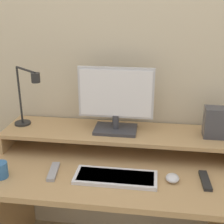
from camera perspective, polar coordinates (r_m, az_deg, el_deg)
name	(u,v)px	position (r m, az deg, el deg)	size (l,w,h in m)	color
wall_back	(120,50)	(1.82, 1.49, 11.26)	(6.00, 0.05, 2.50)	beige
desk	(111,197)	(1.77, -0.16, -15.27)	(1.27, 0.67, 0.71)	tan
monitor_shelf	(116,134)	(1.78, 0.67, -3.96)	(1.27, 0.30, 0.12)	tan
monitor	(116,100)	(1.70, 0.72, 2.25)	(0.41, 0.16, 0.37)	#38383D
desk_lamp	(27,98)	(1.80, -15.30, 2.52)	(0.23, 0.19, 0.35)	black
router_dock	(217,123)	(1.76, 18.68, -1.85)	(0.14, 0.09, 0.17)	#3D3D42
keyboard	(116,177)	(1.55, 0.67, -11.84)	(0.40, 0.16, 0.02)	silver
mouse	(172,178)	(1.56, 10.99, -11.76)	(0.07, 0.08, 0.03)	silver
remote_control	(53,172)	(1.63, -10.66, -10.65)	(0.06, 0.17, 0.02)	#99999E
remote_secondary	(205,181)	(1.59, 16.69, -11.91)	(0.05, 0.16, 0.02)	black
mug	(0,170)	(1.64, -19.72, -9.95)	(0.07, 0.07, 0.08)	#33669E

